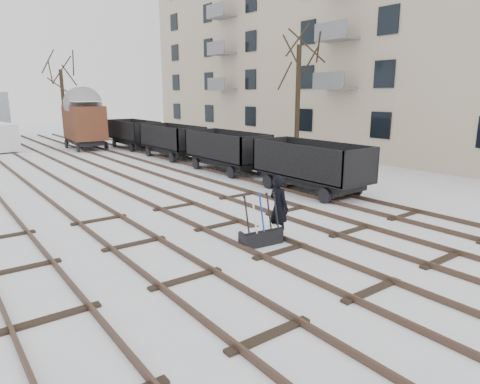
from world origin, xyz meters
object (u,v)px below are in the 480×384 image
object	(u,v)px
freight_wagon_a	(310,174)
worker	(279,207)
ground_frame	(261,236)
box_van_wagon	(84,121)

from	to	relation	value
freight_wagon_a	worker	bearing A→B (deg)	-144.23
ground_frame	freight_wagon_a	bearing A→B (deg)	38.96
freight_wagon_a	ground_frame	bearing A→B (deg)	-147.07
worker	freight_wagon_a	bearing A→B (deg)	-56.75
ground_frame	freight_wagon_a	size ratio (longest dim) A/B	0.28
ground_frame	box_van_wagon	world-z (taller)	box_van_wagon
ground_frame	box_van_wagon	distance (m)	25.28
ground_frame	freight_wagon_a	xyz separation A→B (m)	(6.05, 3.92, 0.56)
worker	box_van_wagon	bearing A→B (deg)	-7.36
worker	box_van_wagon	distance (m)	25.07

